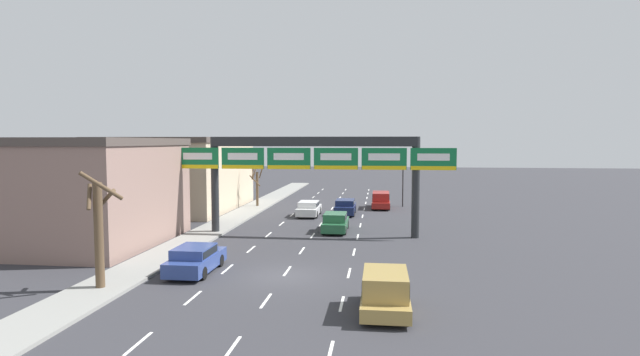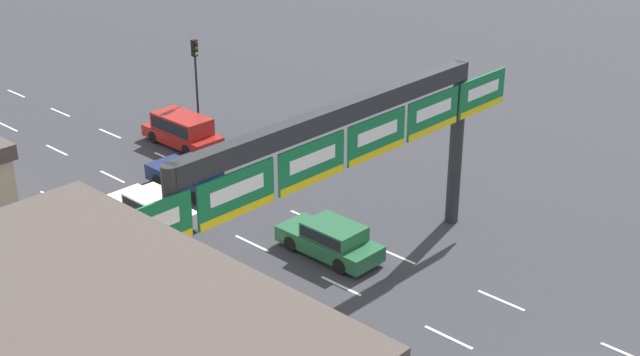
% 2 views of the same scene
% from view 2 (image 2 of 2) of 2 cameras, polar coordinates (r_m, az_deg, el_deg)
% --- Properties ---
extents(lane_dashes, '(6.72, 67.00, 0.01)m').
position_cam_2_polar(lane_dashes, '(35.59, -1.64, -5.51)').
color(lane_dashes, white).
rests_on(lane_dashes, ground_plane).
extents(sign_gantry, '(20.32, 0.70, 7.24)m').
position_cam_2_polar(sign_gantry, '(31.72, 1.27, 1.73)').
color(sign_gantry, '#232628').
rests_on(sign_gantry, ground_plane).
extents(car_white, '(1.90, 4.40, 1.38)m').
position_cam_2_polar(car_white, '(39.15, -10.70, -1.85)').
color(car_white, silver).
rests_on(car_white, ground_plane).
extents(suv_red, '(1.86, 4.70, 1.67)m').
position_cam_2_polar(suv_red, '(47.28, -8.81, 3.13)').
color(suv_red, maroon).
rests_on(suv_red, ground_plane).
extents(car_navy, '(1.86, 4.64, 1.45)m').
position_cam_2_polar(car_navy, '(41.89, -8.22, 0.14)').
color(car_navy, '#19234C').
rests_on(car_navy, ground_plane).
extents(car_green, '(1.83, 4.48, 1.45)m').
position_cam_2_polar(car_green, '(35.82, 0.71, -3.90)').
color(car_green, '#235B38').
rests_on(car_green, ground_plane).
extents(traffic_light_near_gantry, '(0.30, 0.35, 4.99)m').
position_cam_2_polar(traffic_light_near_gantry, '(48.87, -7.96, 7.11)').
color(traffic_light_near_gantry, black).
rests_on(traffic_light_near_gantry, ground_plane).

